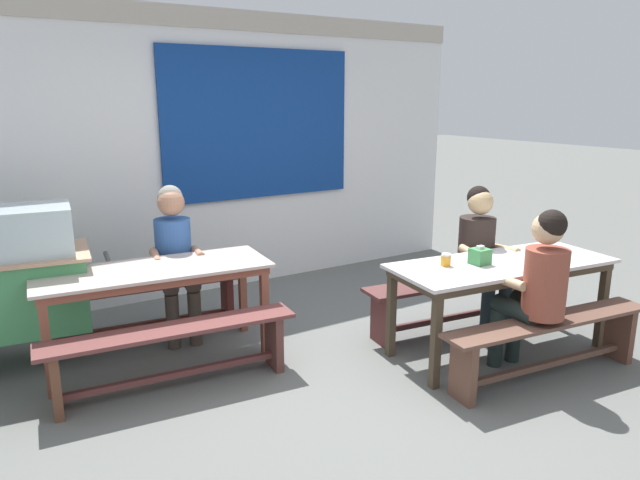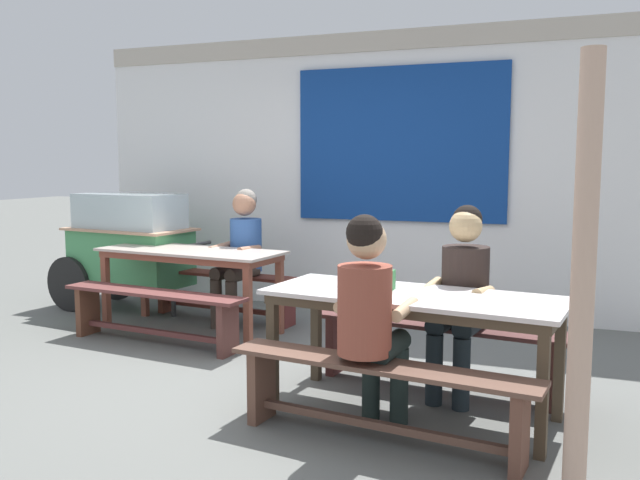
{
  "view_description": "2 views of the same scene",
  "coord_description": "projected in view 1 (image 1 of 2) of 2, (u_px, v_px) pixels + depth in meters",
  "views": [
    {
      "loc": [
        -2.32,
        -3.22,
        2.03
      ],
      "look_at": [
        -0.05,
        0.43,
        0.96
      ],
      "focal_mm": 32.63,
      "sensor_mm": 36.0,
      "label": 1
    },
    {
      "loc": [
        2.13,
        -4.2,
        1.55
      ],
      "look_at": [
        0.34,
        0.46,
        0.97
      ],
      "focal_mm": 37.59,
      "sensor_mm": 36.0,
      "label": 2
    }
  ],
  "objects": [
    {
      "name": "dining_table_far",
      "position": [
        155.0,
        278.0,
        4.43
      ],
      "size": [
        1.79,
        0.82,
        0.76
      ],
      "color": "#BEAFA4",
      "rests_on": "ground_plane"
    },
    {
      "name": "tissue_box",
      "position": [
        480.0,
        256.0,
        4.49
      ],
      "size": [
        0.13,
        0.13,
        0.15
      ],
      "color": "#3C884A",
      "rests_on": "dining_table_near"
    },
    {
      "name": "condiment_jar",
      "position": [
        446.0,
        260.0,
        4.45
      ],
      "size": [
        0.08,
        0.08,
        0.1
      ],
      "color": "orange",
      "rests_on": "dining_table_near"
    },
    {
      "name": "person_center_facing",
      "position": [
        175.0,
        251.0,
        4.92
      ],
      "size": [
        0.46,
        0.57,
        1.3
      ],
      "color": "#41362E",
      "rests_on": "ground_plane"
    },
    {
      "name": "person_right_near_table",
      "position": [
        481.0,
        249.0,
        5.05
      ],
      "size": [
        0.47,
        0.54,
        1.27
      ],
      "color": "#1D272D",
      "rests_on": "ground_plane"
    },
    {
      "name": "ground_plane",
      "position": [
        356.0,
        375.0,
        4.33
      ],
      "size": [
        40.0,
        40.0,
        0.0
      ],
      "primitive_type": "plane",
      "color": "slate"
    },
    {
      "name": "bench_far_front",
      "position": [
        173.0,
        347.0,
        4.06
      ],
      "size": [
        1.78,
        0.45,
        0.46
      ],
      "color": "brown",
      "rests_on": "ground_plane"
    },
    {
      "name": "dining_table_near",
      "position": [
        502.0,
        271.0,
        4.58
      ],
      "size": [
        1.88,
        0.92,
        0.76
      ],
      "color": "silver",
      "rests_on": "ground_plane"
    },
    {
      "name": "bench_far_back",
      "position": [
        145.0,
        302.0,
        4.97
      ],
      "size": [
        1.7,
        0.41,
        0.46
      ],
      "color": "brown",
      "rests_on": "ground_plane"
    },
    {
      "name": "person_near_front",
      "position": [
        537.0,
        282.0,
        4.14
      ],
      "size": [
        0.44,
        0.54,
        1.28
      ],
      "color": "#1E2A27",
      "rests_on": "ground_plane"
    },
    {
      "name": "bench_near_front",
      "position": [
        548.0,
        339.0,
        4.21
      ],
      "size": [
        1.78,
        0.48,
        0.46
      ],
      "color": "brown",
      "rests_on": "ground_plane"
    },
    {
      "name": "backdrop_wall",
      "position": [
        220.0,
        148.0,
        6.04
      ],
      "size": [
        6.01,
        0.23,
        2.86
      ],
      "color": "white",
      "rests_on": "ground_plane"
    },
    {
      "name": "bench_near_back",
      "position": [
        457.0,
        294.0,
        5.13
      ],
      "size": [
        1.81,
        0.52,
        0.46
      ],
      "color": "#542E2C",
      "rests_on": "ground_plane"
    }
  ]
}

